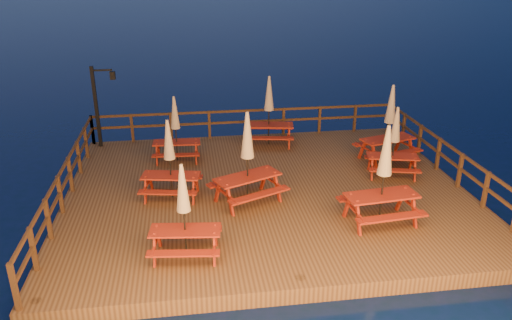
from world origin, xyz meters
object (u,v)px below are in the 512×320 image
object	(u,v)px
picnic_table_1	(247,157)
picnic_table_2	(170,158)
lamp_post	(100,99)
picnic_table_0	(176,128)

from	to	relation	value
picnic_table_1	picnic_table_2	distance (m)	2.26
lamp_post	picnic_table_2	xyz separation A→B (m)	(2.54, -4.71, -0.56)
picnic_table_2	lamp_post	bearing A→B (deg)	128.93
picnic_table_2	picnic_table_0	bearing A→B (deg)	97.68
picnic_table_0	picnic_table_2	world-z (taller)	picnic_table_2
picnic_table_0	picnic_table_2	bearing A→B (deg)	-89.30
picnic_table_0	picnic_table_1	world-z (taller)	picnic_table_1
lamp_post	picnic_table_2	world-z (taller)	lamp_post
picnic_table_0	lamp_post	bearing A→B (deg)	149.43
picnic_table_1	picnic_table_2	size ratio (longest dim) A/B	1.13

